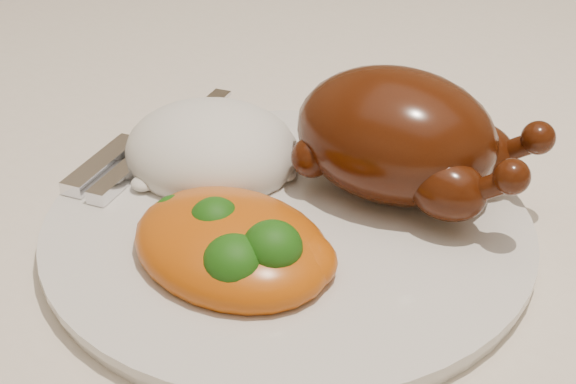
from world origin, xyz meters
The scene contains 7 objects.
dining_table centered at (0.00, 0.00, 0.67)m, with size 1.60×0.90×0.76m.
tablecloth centered at (0.00, 0.00, 0.74)m, with size 1.73×1.03×0.18m.
dinner_plate centered at (-0.13, -0.13, 0.77)m, with size 0.30×0.30×0.01m, color silver.
roast_chicken centered at (-0.10, -0.06, 0.82)m, with size 0.17×0.12×0.09m.
rice_mound centered at (-0.22, -0.11, 0.79)m, with size 0.15×0.14×0.06m.
mac_and_cheese centered at (-0.13, -0.19, 0.79)m, with size 0.13×0.11×0.05m.
cutlery centered at (-0.26, -0.14, 0.79)m, with size 0.06×0.19×0.01m.
Camera 1 is at (0.12, -0.47, 1.06)m, focal length 50.00 mm.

